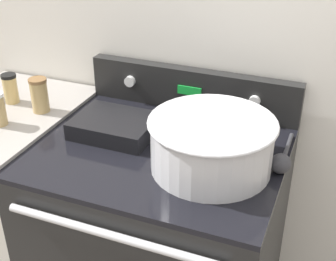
{
  "coord_description": "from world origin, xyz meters",
  "views": [
    {
      "loc": [
        0.5,
        -0.86,
        1.71
      ],
      "look_at": [
        0.02,
        0.35,
        0.99
      ],
      "focal_mm": 50.0,
      "sensor_mm": 36.0,
      "label": 1
    }
  ],
  "objects": [
    {
      "name": "ladle",
      "position": [
        0.38,
        0.35,
        0.96
      ],
      "size": [
        0.06,
        0.26,
        0.06
      ],
      "color": "#333338",
      "rests_on": "stove_range"
    },
    {
      "name": "stove_range",
      "position": [
        0.0,
        0.33,
        0.47
      ],
      "size": [
        0.79,
        0.7,
        0.93
      ],
      "color": "black",
      "rests_on": "ground_plane"
    },
    {
      "name": "mixing_bowl",
      "position": [
        0.18,
        0.28,
        1.02
      ],
      "size": [
        0.38,
        0.38,
        0.16
      ],
      "color": "silver",
      "rests_on": "stove_range"
    },
    {
      "name": "casserole_dish",
      "position": [
        -0.18,
        0.36,
        0.97
      ],
      "size": [
        0.27,
        0.21,
        0.06
      ],
      "color": "black",
      "rests_on": "stove_range"
    },
    {
      "name": "control_panel",
      "position": [
        0.0,
        0.64,
        1.01
      ],
      "size": [
        0.79,
        0.07,
        0.16
      ],
      "color": "black",
      "rests_on": "stove_range"
    },
    {
      "name": "kitchen_wall",
      "position": [
        0.0,
        0.7,
        1.25
      ],
      "size": [
        8.0,
        0.05,
        2.5
      ],
      "color": "silver",
      "rests_on": "ground_plane"
    },
    {
      "name": "side_counter",
      "position": [
        -0.64,
        0.33,
        0.47
      ],
      "size": [
        0.49,
        0.67,
        0.95
      ],
      "color": "silver",
      "rests_on": "ground_plane"
    },
    {
      "name": "spice_jar_brown_cap",
      "position": [
        -0.5,
        0.4,
        1.01
      ],
      "size": [
        0.07,
        0.07,
        0.13
      ],
      "color": "tan",
      "rests_on": "side_counter"
    },
    {
      "name": "spice_jar_black_cap",
      "position": [
        -0.64,
        0.42,
        1.0
      ],
      "size": [
        0.06,
        0.06,
        0.11
      ],
      "color": "tan",
      "rests_on": "side_counter"
    }
  ]
}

